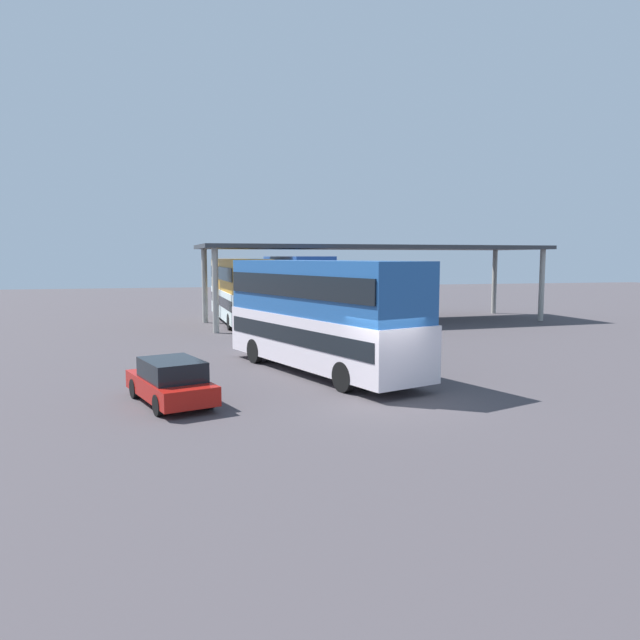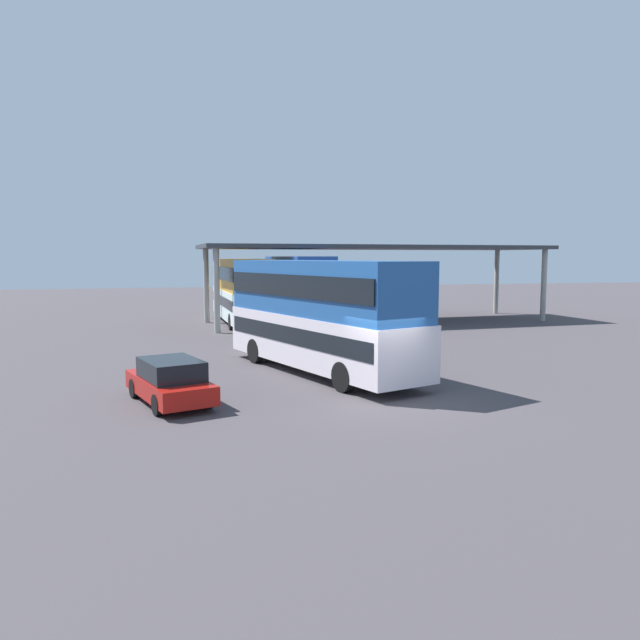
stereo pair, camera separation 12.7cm
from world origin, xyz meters
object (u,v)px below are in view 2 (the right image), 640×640
parked_hatchback (170,381)px  double_decker_mid_row (297,287)px  double_decker_main (320,312)px  double_decker_near_canopy (241,288)px

parked_hatchback → double_decker_mid_row: double_decker_mid_row is taller
double_decker_main → parked_hatchback: bearing=104.2°
double_decker_mid_row → parked_hatchback: bearing=156.8°
double_decker_main → parked_hatchback: size_ratio=2.46×
double_decker_main → double_decker_mid_row: (2.30, 16.36, 0.08)m
double_decker_main → double_decker_near_canopy: bearing=-15.4°
double_decker_mid_row → double_decker_main: bearing=169.9°
parked_hatchback → double_decker_mid_row: 21.50m
double_decker_main → parked_hatchback: double_decker_main is taller
double_decker_near_canopy → double_decker_mid_row: bearing=-109.7°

